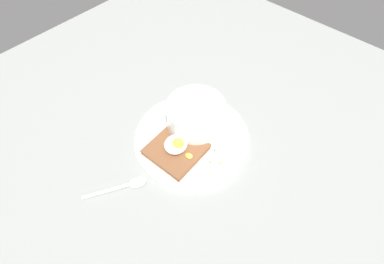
{
  "coord_description": "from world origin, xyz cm",
  "views": [
    {
      "loc": [
        28.46,
        25.75,
        55.95
      ],
      "look_at": [
        0.0,
        0.0,
        5.0
      ],
      "focal_mm": 28.0,
      "sensor_mm": 36.0,
      "label": 1
    }
  ],
  "objects": [
    {
      "name": "banana_slice_left",
      "position": [
        -1.3,
        7.38,
        3.69
      ],
      "size": [
        4.24,
        4.14,
        1.69
      ],
      "color": "#EEECB0",
      "rests_on": "plate"
    },
    {
      "name": "toast_slice",
      "position": [
        4.96,
        0.12,
        3.8
      ],
      "size": [
        11.13,
        11.13,
        1.44
      ],
      "color": "brown",
      "rests_on": "plate"
    },
    {
      "name": "ground_plane",
      "position": [
        0.0,
        0.0,
        1.0
      ],
      "size": [
        120.0,
        120.0,
        2.0
      ],
      "primitive_type": "cube",
      "color": "gray",
      "rests_on": "ground"
    },
    {
      "name": "oatmeal_bowl",
      "position": [
        -3.02,
        -1.63,
        6.38
      ],
      "size": [
        12.95,
        12.95,
        6.71
      ],
      "color": "white",
      "rests_on": "plate"
    },
    {
      "name": "banana_slice_right",
      "position": [
        -0.12,
        9.72,
        3.68
      ],
      "size": [
        4.45,
        4.45,
        1.42
      ],
      "color": "#F0E8BF",
      "rests_on": "plate"
    },
    {
      "name": "spoon",
      "position": [
        17.6,
        -2.4,
        2.4
      ],
      "size": [
        11.72,
        7.64,
        0.8
      ],
      "color": "silver",
      "rests_on": "ground_plane"
    },
    {
      "name": "poached_egg",
      "position": [
        4.95,
        0.26,
        5.82
      ],
      "size": [
        5.0,
        6.43,
        3.3
      ],
      "color": "white",
      "rests_on": "toast_slice"
    },
    {
      "name": "banana_slice_front",
      "position": [
        3.17,
        9.06,
        3.56
      ],
      "size": [
        4.07,
        4.04,
        1.22
      ],
      "color": "beige",
      "rests_on": "plate"
    },
    {
      "name": "plate",
      "position": [
        0.0,
        0.0,
        2.8
      ],
      "size": [
        25.23,
        25.23,
        1.6
      ],
      "color": "white",
      "rests_on": "ground_plane"
    },
    {
      "name": "banana_slice_back",
      "position": [
        1.21,
        7.35,
        3.62
      ],
      "size": [
        3.71,
        3.76,
        1.39
      ],
      "color": "#F5EBB5",
      "rests_on": "plate"
    }
  ]
}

